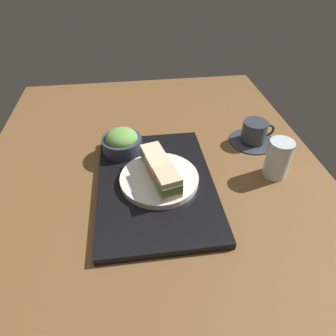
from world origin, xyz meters
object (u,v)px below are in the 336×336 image
at_px(sandwich_middle, 159,168).
at_px(sandwich_far, 167,183).
at_px(sandwich_near, 152,157).
at_px(sandwich_plate, 159,179).
at_px(salad_bowl, 122,142).
at_px(drinking_glass, 278,160).
at_px(coffee_cup, 254,134).

relative_size(sandwich_middle, sandwich_far, 1.02).
bearing_deg(sandwich_near, sandwich_plate, 13.79).
xyz_separation_m(sandwich_plate, salad_bowl, (-0.15, -0.09, 0.02)).
height_order(sandwich_near, drinking_glass, drinking_glass).
bearing_deg(sandwich_near, salad_bowl, -139.85).
height_order(coffee_cup, drinking_glass, drinking_glass).
xyz_separation_m(sandwich_middle, drinking_glass, (-0.00, 0.33, -0.01)).
xyz_separation_m(sandwich_plate, sandwich_middle, (0.00, 0.00, 0.04)).
relative_size(sandwich_near, sandwich_far, 1.04).
distance_m(sandwich_far, coffee_cup, 0.39).
xyz_separation_m(salad_bowl, coffee_cup, (-0.02, 0.42, -0.02)).
relative_size(sandwich_plate, sandwich_far, 2.61).
distance_m(sandwich_plate, coffee_cup, 0.37).
bearing_deg(drinking_glass, salad_bowl, -109.42).
bearing_deg(sandwich_middle, sandwich_far, 13.79).
xyz_separation_m(sandwich_near, drinking_glass, (0.05, 0.34, -0.00)).
xyz_separation_m(sandwich_near, sandwich_middle, (0.06, 0.01, 0.00)).
xyz_separation_m(sandwich_plate, drinking_glass, (-0.00, 0.33, 0.03)).
bearing_deg(sandwich_plate, coffee_cup, 117.95).
bearing_deg(drinking_glass, sandwich_far, -78.73).
distance_m(sandwich_middle, coffee_cup, 0.37).
distance_m(sandwich_plate, sandwich_far, 0.07).
bearing_deg(sandwich_plate, sandwich_near, -166.21).
bearing_deg(coffee_cup, sandwich_middle, -62.05).
relative_size(sandwich_near, drinking_glass, 0.74).
bearing_deg(sandwich_far, sandwich_plate, -166.21).
distance_m(sandwich_plate, sandwich_near, 0.07).
height_order(sandwich_middle, sandwich_far, sandwich_far).
xyz_separation_m(sandwich_middle, coffee_cup, (-0.17, 0.33, -0.03)).
bearing_deg(coffee_cup, salad_bowl, -87.29).
bearing_deg(salad_bowl, coffee_cup, 92.71).
bearing_deg(sandwich_far, coffee_cup, 126.55).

